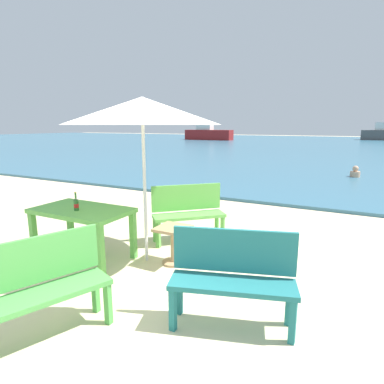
{
  "coord_description": "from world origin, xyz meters",
  "views": [
    {
      "loc": [
        2.37,
        -2.69,
        1.94
      ],
      "look_at": [
        -0.54,
        3.0,
        0.6
      ],
      "focal_mm": 30.05,
      "sensor_mm": 36.0,
      "label": 1
    }
  ],
  "objects": [
    {
      "name": "picnic_table_green",
      "position": [
        -1.08,
        0.56,
        0.65
      ],
      "size": [
        1.4,
        0.8,
        0.76
      ],
      "color": "#60B24C",
      "rests_on": "ground_plane"
    },
    {
      "name": "boat_tanker",
      "position": [
        -14.54,
        34.9,
        0.87
      ],
      "size": [
        6.01,
        1.64,
        2.19
      ],
      "color": "maroon",
      "rests_on": "sea_water"
    },
    {
      "name": "ground_plane",
      "position": [
        0.0,
        0.0,
        0.0
      ],
      "size": [
        120.0,
        120.0,
        0.0
      ],
      "primitive_type": "plane",
      "color": "beige"
    },
    {
      "name": "patio_umbrella",
      "position": [
        -0.22,
        0.92,
        2.12
      ],
      "size": [
        2.1,
        2.1,
        2.3
      ],
      "color": "silver",
      "rests_on": "ground_plane"
    },
    {
      "name": "bench_teal_center",
      "position": [
        1.41,
        0.05,
        0.54
      ],
      "size": [
        1.25,
        0.7,
        0.95
      ],
      "color": "#237275",
      "rests_on": "ground_plane"
    },
    {
      "name": "bench_green_left",
      "position": [
        -0.07,
        1.94,
        0.54
      ],
      "size": [
        1.12,
        1.08,
        0.95
      ],
      "color": "#60B24C",
      "rests_on": "ground_plane"
    },
    {
      "name": "swimmer_person",
      "position": [
        2.39,
        10.31,
        0.24
      ],
      "size": [
        0.34,
        0.34,
        0.41
      ],
      "color": "tan",
      "rests_on": "sea_water"
    },
    {
      "name": "sea_water",
      "position": [
        0.0,
        30.0,
        0.04
      ],
      "size": [
        120.0,
        50.0,
        0.08
      ],
      "primitive_type": "cube",
      "color": "#386B84",
      "rests_on": "ground_plane"
    },
    {
      "name": "side_table_wood",
      "position": [
        0.18,
        1.01,
        0.35
      ],
      "size": [
        0.44,
        0.44,
        0.54
      ],
      "color": "tan",
      "rests_on": "ground_plane"
    },
    {
      "name": "beer_bottle_amber",
      "position": [
        -1.06,
        0.45,
        0.85
      ],
      "size": [
        0.07,
        0.07,
        0.26
      ],
      "color": "#2D662D",
      "rests_on": "picnic_table_green"
    },
    {
      "name": "bench_green_right",
      "position": [
        -0.07,
        -0.95,
        0.54
      ],
      "size": [
        0.78,
        1.25,
        0.95
      ],
      "color": "#4C9E47",
      "rests_on": "ground_plane"
    }
  ]
}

